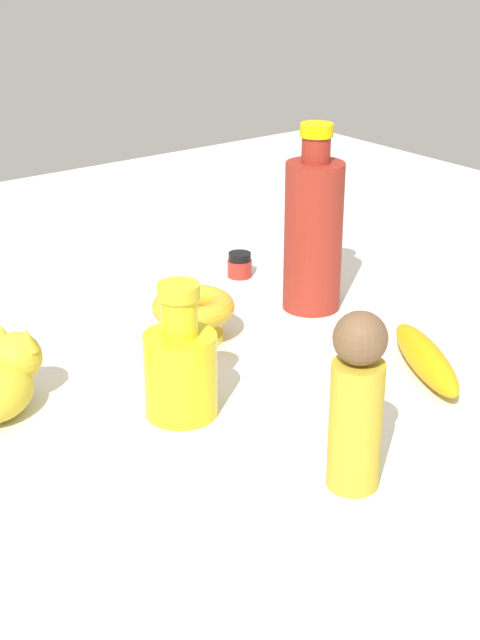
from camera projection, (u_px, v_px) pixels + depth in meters
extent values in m
plane|color=silver|center=(240.00, 380.00, 1.11)|extent=(2.00, 2.00, 0.00)
cylinder|color=maroon|center=(313.00, 237.00, 1.27)|extent=(0.08, 0.08, 0.21)
cylinder|color=maroon|center=(316.00, 150.00, 1.22)|extent=(0.04, 0.04, 0.04)
cylinder|color=#E2C006|center=(317.00, 130.00, 1.21)|extent=(0.04, 0.04, 0.02)
cylinder|color=gold|center=(355.00, 426.00, 0.88)|extent=(0.07, 0.07, 0.13)
sphere|color=brown|center=(360.00, 338.00, 0.84)|extent=(0.05, 0.05, 0.05)
sphere|color=gold|center=(17.00, 357.00, 1.04)|extent=(0.06, 0.06, 0.06)
cone|color=gold|center=(2.00, 335.00, 1.04)|extent=(0.03, 0.03, 0.03)
cone|color=gold|center=(27.00, 340.00, 1.03)|extent=(0.03, 0.03, 0.03)
cylinder|color=yellow|center=(194.00, 336.00, 1.21)|extent=(0.08, 0.08, 0.01)
torus|color=gold|center=(193.00, 307.00, 1.19)|extent=(0.11, 0.11, 0.03)
ellipsoid|color=gold|center=(426.00, 359.00, 1.12)|extent=(0.18, 0.12, 0.04)
cylinder|color=#A32920|center=(240.00, 268.00, 1.42)|extent=(0.04, 0.04, 0.03)
cylinder|color=gold|center=(240.00, 261.00, 1.41)|extent=(0.03, 0.03, 0.00)
cylinder|color=black|center=(240.00, 257.00, 1.41)|extent=(0.03, 0.03, 0.01)
cylinder|color=yellow|center=(181.00, 375.00, 1.02)|extent=(0.08, 0.08, 0.10)
cylinder|color=yellow|center=(179.00, 317.00, 0.99)|extent=(0.04, 0.04, 0.04)
cylinder|color=gold|center=(178.00, 291.00, 0.98)|extent=(0.05, 0.05, 0.02)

